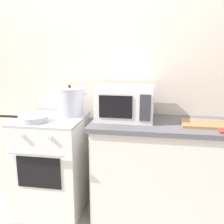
{
  "coord_description": "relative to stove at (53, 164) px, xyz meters",
  "views": [
    {
      "loc": [
        0.62,
        -1.68,
        1.55
      ],
      "look_at": [
        0.23,
        0.6,
        1.0
      ],
      "focal_mm": 43.52,
      "sensor_mm": 36.0,
      "label": 1
    }
  ],
  "objects": [
    {
      "name": "microwave",
      "position": [
        0.69,
        0.08,
        0.61
      ],
      "size": [
        0.5,
        0.37,
        0.3
      ],
      "color": "white",
      "rests_on": "countertop_right"
    },
    {
      "name": "cutting_board",
      "position": [
        1.35,
        0.0,
        0.47
      ],
      "size": [
        0.36,
        0.26,
        0.02
      ],
      "primitive_type": "cube",
      "color": "#997047",
      "rests_on": "countertop_right"
    },
    {
      "name": "countertop_right",
      "position": [
        1.25,
        0.02,
        0.44
      ],
      "size": [
        1.7,
        0.6,
        0.04
      ],
      "primitive_type": "cube",
      "color": "#59595E",
      "rests_on": "lower_cabinet_right"
    },
    {
      "name": "frying_pan",
      "position": [
        -0.1,
        -0.13,
        0.48
      ],
      "size": [
        0.46,
        0.26,
        0.05
      ],
      "color": "silver",
      "rests_on": "stove"
    },
    {
      "name": "lower_cabinet_right",
      "position": [
        1.25,
        0.02,
        -0.02
      ],
      "size": [
        1.64,
        0.56,
        0.88
      ],
      "primitive_type": "cube",
      "color": "white",
      "rests_on": "ground_plane"
    },
    {
      "name": "back_wall",
      "position": [
        0.65,
        0.37,
        0.79
      ],
      "size": [
        4.4,
        0.1,
        2.5
      ],
      "primitive_type": "cube",
      "color": "silver",
      "rests_on": "ground_plane"
    },
    {
      "name": "stove",
      "position": [
        0.0,
        0.0,
        0.0
      ],
      "size": [
        0.6,
        0.64,
        0.92
      ],
      "color": "white",
      "rests_on": "ground_plane"
    },
    {
      "name": "stock_pot",
      "position": [
        0.15,
        0.13,
        0.59
      ],
      "size": [
        0.35,
        0.27,
        0.29
      ],
      "color": "silver",
      "rests_on": "stove"
    }
  ]
}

